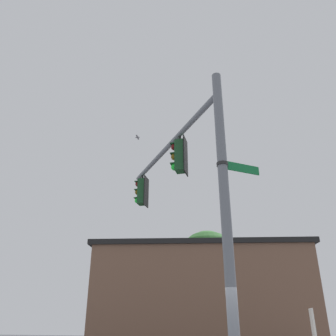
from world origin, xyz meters
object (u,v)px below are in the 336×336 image
Objects in this scene: traffic_light_nearest_pole at (180,156)px; bird_flying at (138,137)px; traffic_light_mid_inner at (142,192)px; street_name_sign at (233,166)px.

bird_flying reaches higher than traffic_light_nearest_pole.
bird_flying is at bearing 28.86° from traffic_light_mid_inner.
traffic_light_mid_inner is at bearing 38.19° from traffic_light_nearest_pole.
traffic_light_nearest_pole is at bearing -144.88° from bird_flying.
bird_flying is (4.36, 3.07, 3.42)m from traffic_light_nearest_pole.
street_name_sign is at bearing -134.12° from traffic_light_nearest_pole.
traffic_light_mid_inner is at bearing 41.26° from street_name_sign.
traffic_light_mid_inner is (2.82, 2.22, 0.00)m from traffic_light_nearest_pole.
traffic_light_nearest_pole is 3.59m from traffic_light_mid_inner.
traffic_light_nearest_pole is 6.34m from bird_flying.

